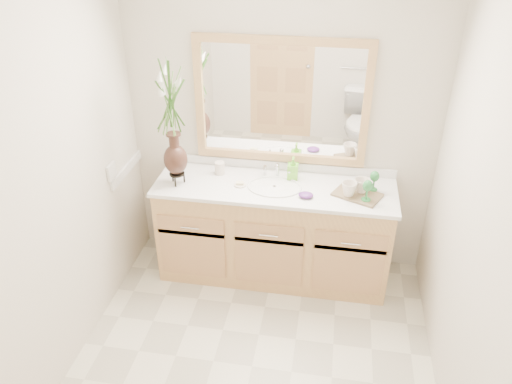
% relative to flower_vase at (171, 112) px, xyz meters
% --- Properties ---
extents(floor, '(2.60, 2.60, 0.00)m').
position_rel_flower_vase_xyz_m(floor, '(0.74, -0.93, -1.41)').
color(floor, beige).
rests_on(floor, ground).
extents(wall_back, '(2.40, 0.02, 2.40)m').
position_rel_flower_vase_xyz_m(wall_back, '(0.74, 0.37, -0.21)').
color(wall_back, beige).
rests_on(wall_back, floor).
extents(wall_left, '(0.02, 2.60, 2.40)m').
position_rel_flower_vase_xyz_m(wall_left, '(-0.46, -0.93, -0.21)').
color(wall_left, beige).
rests_on(wall_left, floor).
extents(wall_right, '(0.02, 2.60, 2.40)m').
position_rel_flower_vase_xyz_m(wall_right, '(1.94, -0.93, -0.21)').
color(wall_right, beige).
rests_on(wall_right, floor).
extents(vanity, '(1.80, 0.55, 0.80)m').
position_rel_flower_vase_xyz_m(vanity, '(0.74, 0.09, -1.01)').
color(vanity, '#DEB76C').
rests_on(vanity, floor).
extents(counter, '(1.84, 0.57, 0.03)m').
position_rel_flower_vase_xyz_m(counter, '(0.74, 0.09, -0.60)').
color(counter, white).
rests_on(counter, vanity).
extents(sink, '(0.38, 0.34, 0.23)m').
position_rel_flower_vase_xyz_m(sink, '(0.74, 0.07, -0.64)').
color(sink, white).
rests_on(sink, counter).
extents(mirror, '(1.32, 0.04, 0.97)m').
position_rel_flower_vase_xyz_m(mirror, '(0.74, 0.35, -0.01)').
color(mirror, white).
rests_on(mirror, wall_back).
extents(switch_plate, '(0.02, 0.12, 0.12)m').
position_rel_flower_vase_xyz_m(switch_plate, '(-0.45, -0.16, -0.43)').
color(switch_plate, white).
rests_on(switch_plate, wall_left).
extents(flower_vase, '(0.21, 0.21, 0.86)m').
position_rel_flower_vase_xyz_m(flower_vase, '(0.00, 0.00, 0.00)').
color(flower_vase, black).
rests_on(flower_vase, counter).
extents(tumbler, '(0.08, 0.08, 0.10)m').
position_rel_flower_vase_xyz_m(tumbler, '(0.28, 0.21, -0.53)').
color(tumbler, beige).
rests_on(tumbler, counter).
extents(soap_dish, '(0.09, 0.09, 0.03)m').
position_rel_flower_vase_xyz_m(soap_dish, '(0.48, 0.05, -0.57)').
color(soap_dish, beige).
rests_on(soap_dish, counter).
extents(soap_bottle, '(0.08, 0.08, 0.16)m').
position_rel_flower_vase_xyz_m(soap_bottle, '(0.86, 0.23, -0.50)').
color(soap_bottle, '#6BCD30').
rests_on(soap_bottle, counter).
extents(purple_dish, '(0.13, 0.12, 0.04)m').
position_rel_flower_vase_xyz_m(purple_dish, '(0.99, -0.05, -0.56)').
color(purple_dish, '#5A2878').
rests_on(purple_dish, counter).
extents(tray, '(0.39, 0.34, 0.02)m').
position_rel_flower_vase_xyz_m(tray, '(1.36, 0.04, -0.58)').
color(tray, brown).
rests_on(tray, counter).
extents(mug_left, '(0.12, 0.12, 0.11)m').
position_rel_flower_vase_xyz_m(mug_left, '(1.29, 0.01, -0.51)').
color(mug_left, beige).
rests_on(mug_left, tray).
extents(mug_right, '(0.15, 0.15, 0.11)m').
position_rel_flower_vase_xyz_m(mug_right, '(1.38, 0.08, -0.51)').
color(mug_right, beige).
rests_on(mug_right, tray).
extents(goblet_front, '(0.07, 0.07, 0.16)m').
position_rel_flower_vase_xyz_m(goblet_front, '(1.42, -0.04, -0.46)').
color(goblet_front, '#287937').
rests_on(goblet_front, tray).
extents(goblet_back, '(0.07, 0.07, 0.15)m').
position_rel_flower_vase_xyz_m(goblet_back, '(1.47, 0.12, -0.46)').
color(goblet_back, '#287937').
rests_on(goblet_back, tray).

